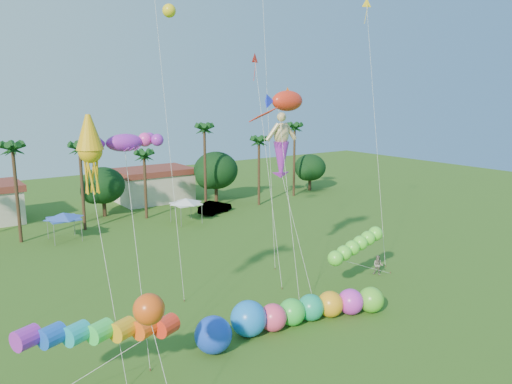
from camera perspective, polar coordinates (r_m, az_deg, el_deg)
ground at (r=29.77m, az=11.95°, el=-20.50°), size 160.00×160.00×0.00m
tree_line at (r=65.85m, az=-14.70°, el=1.06°), size 69.46×8.91×11.00m
buildings_row at (r=70.03m, az=-21.45°, el=-0.66°), size 35.00×7.00×4.00m
tent_row at (r=56.22m, az=-20.97°, el=-2.64°), size 31.00×4.00×0.60m
car_b at (r=65.50m, az=-4.71°, el=-1.75°), size 5.27×3.30×1.64m
spectator_b at (r=44.89m, az=13.77°, el=-8.14°), size 1.02×1.08×1.76m
caterpillar_inflatable at (r=35.16m, az=5.52°, el=-13.25°), size 11.56×4.47×2.37m
blue_ball at (r=31.54m, az=-4.91°, el=-15.95°), size 2.30×2.30×2.30m
rainbow_tube at (r=27.83m, az=-14.07°, el=-15.65°), size 8.77×2.90×3.67m
green_worm at (r=39.79m, az=9.07°, el=-7.49°), size 10.39×1.91×3.58m
orange_ball_kite at (r=24.03m, az=-12.14°, el=-12.98°), size 1.77×2.82×6.54m
merman_kite at (r=40.75m, az=2.90°, el=4.81°), size 2.54×5.85×13.55m
fish_kite at (r=38.44m, az=3.61°, el=10.34°), size 4.23×4.92×15.81m
squid_kite at (r=28.29m, az=-18.42°, el=4.42°), size 1.89×4.22×14.53m
lobster_kite at (r=29.61m, az=-14.79°, el=5.47°), size 3.84×4.21×13.49m
delta_kite_red at (r=42.36m, az=-0.04°, el=14.32°), size 1.40×5.30×18.79m
delta_kite_yellow at (r=49.27m, az=12.60°, el=19.38°), size 1.94×5.22×24.00m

